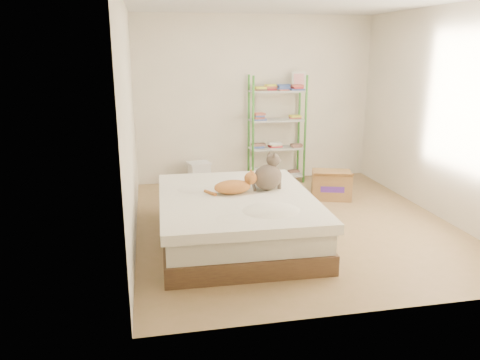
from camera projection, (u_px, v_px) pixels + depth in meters
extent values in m
cube|color=#A27F58|center=(293.00, 222.00, 5.81)|extent=(3.80, 4.20, 0.01)
cube|color=white|center=(255.00, 100.00, 7.44)|extent=(3.80, 0.01, 2.60)
cube|color=white|center=(383.00, 157.00, 3.47)|extent=(3.80, 0.01, 2.60)
cube|color=white|center=(129.00, 123.00, 5.10)|extent=(0.01, 4.20, 2.60)
cube|color=white|center=(442.00, 114.00, 5.82)|extent=(0.01, 4.20, 2.60)
cube|color=#412920|center=(236.00, 232.00, 5.23)|extent=(1.68, 2.08, 0.20)
cube|color=beige|center=(236.00, 214.00, 5.17)|extent=(1.63, 2.02, 0.22)
cube|color=beige|center=(236.00, 200.00, 5.13)|extent=(1.72, 2.12, 0.10)
cylinder|color=#3C8B31|center=(253.00, 132.00, 7.18)|extent=(0.04, 0.04, 1.70)
cylinder|color=#3C8B31|center=(249.00, 129.00, 7.48)|extent=(0.04, 0.04, 1.70)
cylinder|color=#3C8B31|center=(305.00, 130.00, 7.34)|extent=(0.04, 0.04, 1.70)
cylinder|color=#3C8B31|center=(299.00, 127.00, 7.64)|extent=(0.04, 0.04, 1.70)
cube|color=beige|center=(276.00, 175.00, 7.61)|extent=(0.86, 0.34, 0.02)
cube|color=beige|center=(276.00, 148.00, 7.49)|extent=(0.86, 0.34, 0.02)
cube|color=beige|center=(277.00, 120.00, 7.37)|extent=(0.86, 0.34, 0.02)
cube|color=beige|center=(277.00, 91.00, 7.25)|extent=(0.86, 0.34, 0.02)
cube|color=#B3272E|center=(258.00, 173.00, 7.54)|extent=(0.20, 0.16, 0.09)
cube|color=#B3272E|center=(293.00, 171.00, 7.65)|extent=(0.20, 0.16, 0.09)
cube|color=#B3272E|center=(258.00, 145.00, 7.42)|extent=(0.20, 0.16, 0.09)
cube|color=#B3272E|center=(276.00, 145.00, 7.48)|extent=(0.20, 0.16, 0.09)
cube|color=#B3272E|center=(294.00, 144.00, 7.53)|extent=(0.20, 0.16, 0.09)
cube|color=#B3272E|center=(258.00, 117.00, 7.30)|extent=(0.20, 0.16, 0.09)
cube|color=#B3272E|center=(295.00, 116.00, 7.41)|extent=(0.20, 0.16, 0.09)
cube|color=#B3272E|center=(259.00, 88.00, 7.18)|extent=(0.20, 0.16, 0.09)
cube|color=#B3272E|center=(271.00, 88.00, 7.22)|extent=(0.20, 0.16, 0.09)
cube|color=#B3272E|center=(284.00, 87.00, 7.26)|extent=(0.20, 0.16, 0.09)
cube|color=#B3272E|center=(296.00, 87.00, 7.29)|extent=(0.20, 0.16, 0.09)
cube|color=white|center=(299.00, 81.00, 7.33)|extent=(0.22, 0.06, 0.28)
cube|color=#DE363A|center=(299.00, 81.00, 7.31)|extent=(0.17, 0.04, 0.22)
cube|color=#AB8543|center=(331.00, 185.00, 6.74)|extent=(0.65, 0.58, 0.38)
cube|color=#4A2595|center=(342.00, 189.00, 6.56)|extent=(0.32, 0.11, 0.08)
cube|color=#AB8543|center=(338.00, 176.00, 6.49)|extent=(0.57, 0.32, 0.12)
cube|color=white|center=(199.00, 175.00, 7.33)|extent=(0.35, 0.32, 0.35)
cube|color=white|center=(199.00, 163.00, 7.28)|extent=(0.39, 0.35, 0.03)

